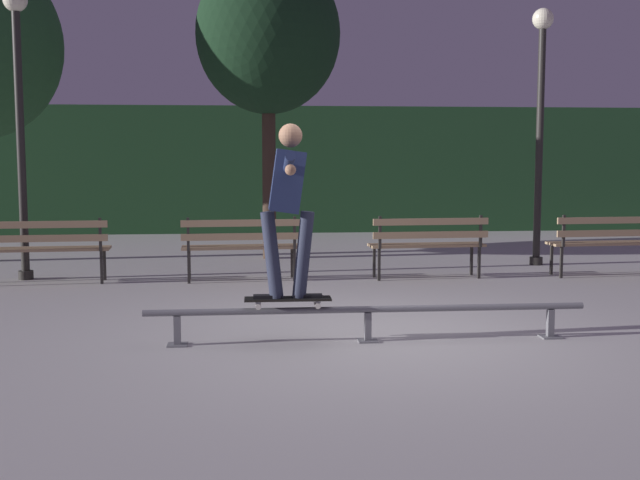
# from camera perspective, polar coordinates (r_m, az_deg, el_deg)

# --- Properties ---
(ground_plane) EXTENTS (90.00, 90.00, 0.00)m
(ground_plane) POSITION_cam_1_polar(r_m,az_deg,el_deg) (7.56, 3.16, -6.84)
(ground_plane) COLOR #ADAAA8
(hedge_backdrop) EXTENTS (24.00, 1.20, 2.76)m
(hedge_backdrop) POSITION_cam_1_polar(r_m,az_deg,el_deg) (18.01, -1.80, 5.08)
(hedge_backdrop) COLOR #234C28
(hedge_backdrop) RESTS_ON ground
(grind_rail) EXTENTS (4.04, 0.18, 0.33)m
(grind_rail) POSITION_cam_1_polar(r_m,az_deg,el_deg) (7.28, 3.45, -5.32)
(grind_rail) COLOR slate
(grind_rail) RESTS_ON ground
(skateboard) EXTENTS (0.78, 0.21, 0.09)m
(skateboard) POSITION_cam_1_polar(r_m,az_deg,el_deg) (7.18, -2.32, -4.28)
(skateboard) COLOR black
(skateboard) RESTS_ON grind_rail
(skateboarder) EXTENTS (0.62, 1.41, 1.56)m
(skateboarder) POSITION_cam_1_polar(r_m,az_deg,el_deg) (7.07, -2.33, 3.21)
(skateboarder) COLOR black
(skateboarder) RESTS_ON skateboard
(park_bench_leftmost) EXTENTS (1.62, 0.49, 0.88)m
(park_bench_leftmost) POSITION_cam_1_polar(r_m,az_deg,el_deg) (11.04, -18.99, -0.26)
(park_bench_leftmost) COLOR #282623
(park_bench_leftmost) RESTS_ON ground
(park_bench_left_center) EXTENTS (1.62, 0.49, 0.88)m
(park_bench_left_center) POSITION_cam_1_polar(r_m,az_deg,el_deg) (10.73, -5.64, -0.13)
(park_bench_left_center) COLOR #282623
(park_bench_left_center) RESTS_ON ground
(park_bench_right_center) EXTENTS (1.62, 0.49, 0.88)m
(park_bench_right_center) POSITION_cam_1_polar(r_m,az_deg,el_deg) (11.01, 7.76, -0.00)
(park_bench_right_center) COLOR #282623
(park_bench_right_center) RESTS_ON ground
(park_bench_rightmost) EXTENTS (1.62, 0.49, 0.88)m
(park_bench_rightmost) POSITION_cam_1_polar(r_m,az_deg,el_deg) (11.85, 19.87, 0.12)
(park_bench_rightmost) COLOR #282623
(park_bench_rightmost) RESTS_ON ground
(tree_behind_benches) EXTENTS (2.32, 2.32, 4.91)m
(tree_behind_benches) POSITION_cam_1_polar(r_m,az_deg,el_deg) (13.22, -3.74, 14.42)
(tree_behind_benches) COLOR #3D2D23
(tree_behind_benches) RESTS_ON ground
(lamp_post_right) EXTENTS (0.32, 0.32, 3.90)m
(lamp_post_right) POSITION_cam_1_polar(r_m,az_deg,el_deg) (12.74, 15.51, 9.41)
(lamp_post_right) COLOR #282623
(lamp_post_right) RESTS_ON ground
(lamp_post_left) EXTENTS (0.32, 0.32, 3.90)m
(lamp_post_left) POSITION_cam_1_polar(r_m,az_deg,el_deg) (11.55, -20.76, 9.61)
(lamp_post_left) COLOR #282623
(lamp_post_left) RESTS_ON ground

